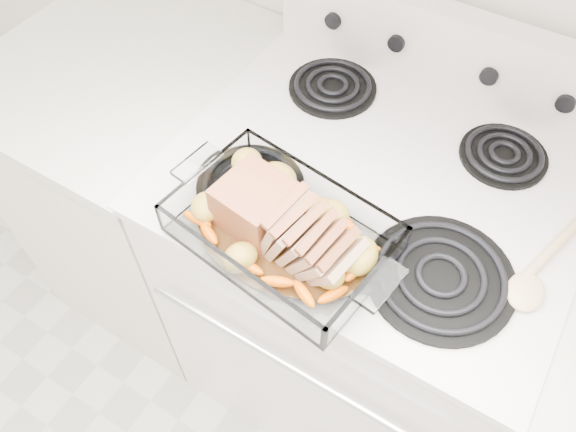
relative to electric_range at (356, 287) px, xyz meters
The scene contains 6 objects.
electric_range is the anchor object (origin of this frame).
counter_left 0.67m from the electric_range, behind, with size 0.58×0.68×0.93m.
baking_dish 0.54m from the electric_range, 107.04° to the right, with size 0.36×0.24×0.07m.
pork_roast 0.57m from the electric_range, 110.36° to the right, with size 0.26×0.11×0.09m.
roast_vegetables 0.54m from the electric_range, 110.90° to the right, with size 0.36×0.20×0.04m.
wooden_spoon 0.57m from the electric_range, 10.57° to the right, with size 0.09×0.28×0.02m.
Camera 1 is at (0.22, 0.96, 1.75)m, focal length 35.00 mm.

